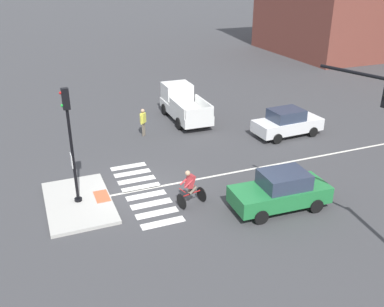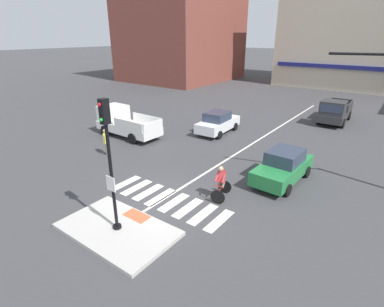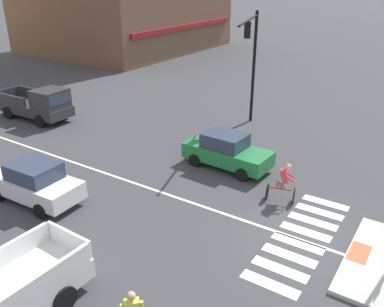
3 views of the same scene
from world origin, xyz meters
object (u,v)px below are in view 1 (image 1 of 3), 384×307
Objects in this scene: signal_pole at (70,136)px; car_green_eastbound_mid at (281,191)px; pickup_truck_white_cross_left at (183,104)px; car_white_westbound_far at (287,123)px; pedestrian_at_curb_left at (143,120)px; cyclist at (190,187)px.

signal_pole reaches higher than car_green_eastbound_mid.
car_green_eastbound_mid is (3.50, 7.83, -2.31)m from signal_pole.
car_green_eastbound_mid is at bearing -1.29° from pickup_truck_white_cross_left.
pedestrian_at_curb_left is (-3.17, -7.91, 0.17)m from car_white_westbound_far.
pickup_truck_white_cross_left reaches higher than pedestrian_at_curb_left.
signal_pole is 1.19× the size of car_white_westbound_far.
signal_pole is at bearing -114.07° from car_green_eastbound_mid.
car_green_eastbound_mid is at bearing 65.09° from cyclist.
pickup_truck_white_cross_left reaches higher than car_white_westbound_far.
signal_pole is 2.95× the size of cyclist.
car_white_westbound_far is (-3.42, 12.73, -2.31)m from signal_pole.
cyclist is at bearing 66.58° from signal_pole.
signal_pole is 0.96× the size of pickup_truck_white_cross_left.
signal_pole is at bearing -74.98° from car_white_westbound_far.
signal_pole is at bearing -43.21° from pickup_truck_white_cross_left.
pedestrian_at_curb_left is at bearing -58.12° from pickup_truck_white_cross_left.
car_green_eastbound_mid is 2.49× the size of cyclist.
car_white_westbound_far is at bearing 105.02° from signal_pole.
pedestrian_at_curb_left is (2.04, -3.28, 0.00)m from pickup_truck_white_cross_left.
cyclist is at bearing -2.69° from pedestrian_at_curb_left.
car_green_eastbound_mid is 12.13m from pickup_truck_white_cross_left.
car_white_westbound_far is 2.49× the size of cyclist.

